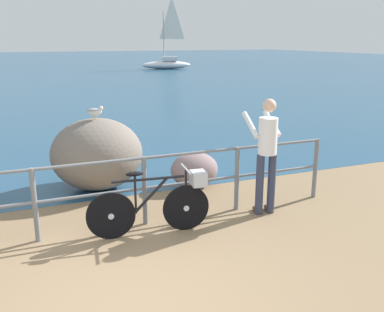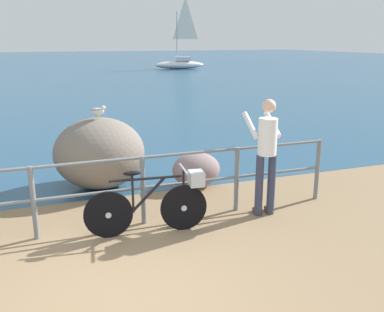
{
  "view_description": "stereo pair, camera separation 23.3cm",
  "coord_description": "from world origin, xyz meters",
  "px_view_note": "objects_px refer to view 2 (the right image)",
  "views": [
    {
      "loc": [
        -0.78,
        -3.94,
        2.62
      ],
      "look_at": [
        1.64,
        2.08,
        0.84
      ],
      "focal_mm": 40.04,
      "sensor_mm": 36.0,
      "label": 1
    },
    {
      "loc": [
        -0.56,
        -4.03,
        2.62
      ],
      "look_at": [
        1.64,
        2.08,
        0.84
      ],
      "focal_mm": 40.04,
      "sensor_mm": 36.0,
      "label": 2
    }
  ],
  "objects_px": {
    "bicycle": "(157,201)",
    "sailboat": "(180,61)",
    "breakwater_boulder_right": "(196,170)",
    "person_at_railing": "(266,152)",
    "seagull": "(97,111)",
    "breakwater_boulder_main": "(99,153)"
  },
  "relations": [
    {
      "from": "bicycle",
      "to": "sailboat",
      "type": "bearing_deg",
      "value": 77.22
    },
    {
      "from": "breakwater_boulder_right",
      "to": "sailboat",
      "type": "height_order",
      "value": "sailboat"
    },
    {
      "from": "bicycle",
      "to": "person_at_railing",
      "type": "bearing_deg",
      "value": 8.92
    },
    {
      "from": "bicycle",
      "to": "person_at_railing",
      "type": "relative_size",
      "value": 0.95
    },
    {
      "from": "seagull",
      "to": "breakwater_boulder_main",
      "type": "bearing_deg",
      "value": 126.93
    },
    {
      "from": "breakwater_boulder_right",
      "to": "sailboat",
      "type": "xyz_separation_m",
      "value": [
        9.66,
        30.2,
        0.39
      ]
    },
    {
      "from": "bicycle",
      "to": "breakwater_boulder_right",
      "type": "relative_size",
      "value": 1.92
    },
    {
      "from": "bicycle",
      "to": "sailboat",
      "type": "distance_m",
      "value": 33.64
    },
    {
      "from": "bicycle",
      "to": "breakwater_boulder_main",
      "type": "relative_size",
      "value": 1.05
    },
    {
      "from": "sailboat",
      "to": "person_at_railing",
      "type": "bearing_deg",
      "value": 83.14
    },
    {
      "from": "person_at_railing",
      "to": "seagull",
      "type": "bearing_deg",
      "value": 51.46
    },
    {
      "from": "person_at_railing",
      "to": "breakwater_boulder_right",
      "type": "bearing_deg",
      "value": 23.6
    },
    {
      "from": "breakwater_boulder_right",
      "to": "seagull",
      "type": "distance_m",
      "value": 2.04
    },
    {
      "from": "breakwater_boulder_right",
      "to": "sailboat",
      "type": "distance_m",
      "value": 31.71
    },
    {
      "from": "breakwater_boulder_main",
      "to": "breakwater_boulder_right",
      "type": "relative_size",
      "value": 1.83
    },
    {
      "from": "bicycle",
      "to": "breakwater_boulder_main",
      "type": "height_order",
      "value": "breakwater_boulder_main"
    },
    {
      "from": "person_at_railing",
      "to": "seagull",
      "type": "xyz_separation_m",
      "value": [
        -2.18,
        2.05,
        0.42
      ]
    },
    {
      "from": "bicycle",
      "to": "breakwater_boulder_right",
      "type": "distance_m",
      "value": 2.03
    },
    {
      "from": "bicycle",
      "to": "seagull",
      "type": "distance_m",
      "value": 2.39
    },
    {
      "from": "bicycle",
      "to": "breakwater_boulder_main",
      "type": "xyz_separation_m",
      "value": [
        -0.47,
        2.2,
        0.17
      ]
    },
    {
      "from": "person_at_railing",
      "to": "seagull",
      "type": "height_order",
      "value": "person_at_railing"
    },
    {
      "from": "breakwater_boulder_main",
      "to": "breakwater_boulder_right",
      "type": "xyz_separation_m",
      "value": [
        1.65,
        -0.55,
        -0.32
      ]
    }
  ]
}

